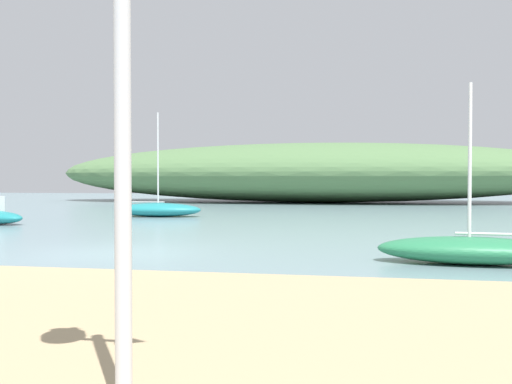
# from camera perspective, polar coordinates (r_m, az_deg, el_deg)

# --- Properties ---
(ground_plane) EXTENTS (120.00, 120.00, 0.00)m
(ground_plane) POSITION_cam_1_polar(r_m,az_deg,el_deg) (14.35, -14.44, -6.14)
(ground_plane) COLOR gray
(distant_hill) EXTENTS (44.76, 12.80, 4.95)m
(distant_hill) POSITION_cam_1_polar(r_m,az_deg,el_deg) (46.48, 5.99, 2.01)
(distant_hill) COLOR #517547
(distant_hill) RESTS_ON ground
(mast_structure) EXTENTS (1.13, 0.45, 3.57)m
(mast_structure) POSITION_cam_1_polar(r_m,az_deg,el_deg) (4.23, -16.13, 18.29)
(mast_structure) COLOR silver
(mast_structure) RESTS_ON beach_sand
(sailboat_far_right) EXTENTS (4.48, 1.95, 5.23)m
(sailboat_far_right) POSITION_cam_1_polar(r_m,az_deg,el_deg) (28.13, -10.09, -1.79)
(sailboat_far_right) COLOR teal
(sailboat_far_right) RESTS_ON ground
(sailboat_centre_water) EXTENTS (4.01, 1.63, 3.95)m
(sailboat_centre_water) POSITION_cam_1_polar(r_m,az_deg,el_deg) (12.94, 21.19, -5.59)
(sailboat_centre_water) COLOR #287A4C
(sailboat_centre_water) RESTS_ON ground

